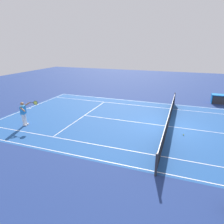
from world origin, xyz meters
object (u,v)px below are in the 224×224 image
object	(u,v)px
tennis_net	(169,120)
tennis_ball	(184,135)
equipment_cart_tarped	(218,99)
tennis_player_near	(24,112)

from	to	relation	value
tennis_net	tennis_ball	world-z (taller)	tennis_net
tennis_ball	equipment_cart_tarped	world-z (taller)	equipment_cart_tarped
tennis_net	tennis_ball	xyz separation A→B (m)	(-1.02, 1.13, -0.46)
tennis_net	equipment_cart_tarped	distance (m)	8.37
tennis_net	tennis_ball	distance (m)	1.59
tennis_net	equipment_cart_tarped	xyz separation A→B (m)	(-3.87, -7.42, -0.05)
tennis_player_near	tennis_ball	distance (m)	10.58
tennis_ball	tennis_player_near	bearing A→B (deg)	11.12
tennis_ball	tennis_net	bearing A→B (deg)	-47.88
tennis_ball	equipment_cart_tarped	bearing A→B (deg)	-108.37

